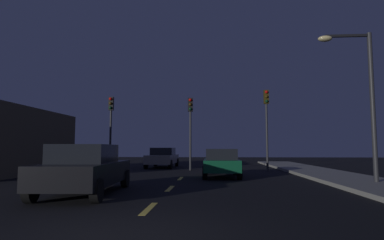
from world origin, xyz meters
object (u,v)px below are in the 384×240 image
(traffic_signal_center, at_px, (190,119))
(car_adjacent_lane, at_px, (86,169))
(traffic_signal_left, at_px, (111,119))
(street_lamp_right, at_px, (362,90))
(car_stopped_ahead, at_px, (221,163))
(car_oncoming_far, at_px, (163,157))
(traffic_signal_right, at_px, (267,114))

(traffic_signal_center, relative_size, car_adjacent_lane, 1.02)
(traffic_signal_left, height_order, traffic_signal_center, traffic_signal_left)
(traffic_signal_center, relative_size, street_lamp_right, 0.79)
(car_stopped_ahead, height_order, car_adjacent_lane, car_adjacent_lane)
(car_stopped_ahead, bearing_deg, car_adjacent_lane, -125.29)
(traffic_signal_left, distance_m, traffic_signal_center, 5.36)
(traffic_signal_center, distance_m, car_oncoming_far, 4.56)
(car_stopped_ahead, height_order, street_lamp_right, street_lamp_right)
(car_stopped_ahead, bearing_deg, car_oncoming_far, 118.51)
(traffic_signal_left, relative_size, traffic_signal_right, 0.93)
(traffic_signal_right, relative_size, car_adjacent_lane, 1.12)
(car_oncoming_far, height_order, street_lamp_right, street_lamp_right)
(traffic_signal_center, distance_m, street_lamp_right, 10.94)
(car_adjacent_lane, relative_size, car_oncoming_far, 1.03)
(car_adjacent_lane, xyz_separation_m, street_lamp_right, (9.90, 2.87, 2.94))
(car_adjacent_lane, distance_m, street_lamp_right, 10.72)
(traffic_signal_left, xyz_separation_m, traffic_signal_right, (10.34, 0.00, 0.22))
(traffic_signal_right, height_order, car_oncoming_far, traffic_signal_right)
(traffic_signal_left, bearing_deg, car_adjacent_lane, -75.69)
(traffic_signal_left, height_order, traffic_signal_right, traffic_signal_right)
(traffic_signal_center, height_order, street_lamp_right, street_lamp_right)
(car_oncoming_far, bearing_deg, car_stopped_ahead, -61.49)
(car_stopped_ahead, bearing_deg, traffic_signal_right, 56.69)
(traffic_signal_left, relative_size, traffic_signal_center, 1.03)
(car_stopped_ahead, xyz_separation_m, car_oncoming_far, (-4.17, 7.68, 0.04))
(traffic_signal_right, relative_size, street_lamp_right, 0.87)
(traffic_signal_center, xyz_separation_m, car_stopped_ahead, (1.88, -4.70, -2.63))
(traffic_signal_left, bearing_deg, traffic_signal_center, -0.00)
(traffic_signal_left, relative_size, car_adjacent_lane, 1.04)
(traffic_signal_left, height_order, car_oncoming_far, traffic_signal_left)
(traffic_signal_center, height_order, car_stopped_ahead, traffic_signal_center)
(car_oncoming_far, bearing_deg, traffic_signal_left, -135.89)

